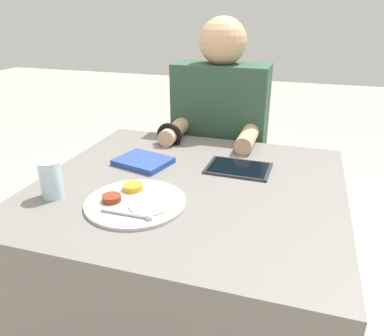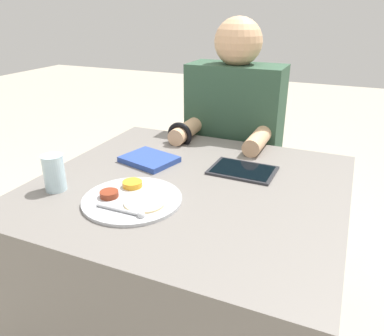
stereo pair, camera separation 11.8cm
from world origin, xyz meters
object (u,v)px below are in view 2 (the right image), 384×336
Objects in this scene: thali_tray at (132,199)px; tablet_device at (243,170)px; red_notebook at (149,160)px; drinking_glass at (54,173)px; person_diner at (232,163)px.

thali_tray reaches higher than tablet_device.
red_notebook is 0.36m from drinking_glass.
tablet_device is (0.24, 0.34, -0.00)m from thali_tray.
red_notebook is 0.54m from person_diner.
red_notebook reaches higher than tablet_device.
tablet_device is 1.96× the size of drinking_glass.
thali_tray is 0.42m from tablet_device.
drinking_glass reaches higher than tablet_device.
red_notebook is at bearing 109.70° from thali_tray.
drinking_glass is at bearing -112.35° from person_diner.
thali_tray is 2.56× the size of drinking_glass.
tablet_device is at bearing 54.65° from thali_tray.
drinking_glass reaches higher than red_notebook.
person_diner is at bearing 84.73° from thali_tray.
person_diner is (-0.17, 0.43, -0.17)m from tablet_device.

